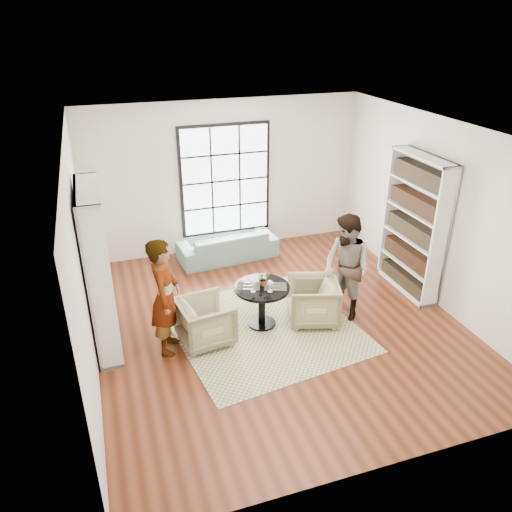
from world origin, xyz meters
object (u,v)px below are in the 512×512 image
object	(u,v)px
wine_glass_left	(253,283)
flower_centerpiece	(263,279)
wine_glass_right	(270,284)
person_left	(165,297)
person_right	(347,268)
sofa	(228,245)
pedestal_table	(262,297)
armchair_right	(313,301)
armchair_left	(206,322)

from	to	relation	value
wine_glass_left	flower_centerpiece	bearing A→B (deg)	35.04
wine_glass_left	wine_glass_right	distance (m)	0.25
person_left	person_right	distance (m)	2.82
wine_glass_left	flower_centerpiece	xyz separation A→B (m)	(0.21, 0.15, -0.05)
sofa	person_right	size ratio (longest dim) A/B	1.13
pedestal_table	armchair_right	world-z (taller)	armchair_right
person_left	wine_glass_left	bearing A→B (deg)	-69.46
flower_centerpiece	wine_glass_left	bearing A→B (deg)	-144.96
sofa	wine_glass_right	bearing A→B (deg)	83.31
sofa	wine_glass_left	size ratio (longest dim) A/B	9.06
sofa	person_left	xyz separation A→B (m)	(-1.60, -2.60, 0.59)
armchair_left	wine_glass_right	bearing A→B (deg)	-99.78
sofa	flower_centerpiece	distance (m)	2.45
pedestal_table	sofa	distance (m)	2.46
sofa	wine_glass_right	world-z (taller)	wine_glass_right
armchair_right	wine_glass_left	size ratio (longest dim) A/B	3.65
sofa	wine_glass_left	distance (m)	2.62
sofa	armchair_right	size ratio (longest dim) A/B	2.48
wine_glass_right	flower_centerpiece	world-z (taller)	flower_centerpiece
armchair_left	person_right	xyz separation A→B (m)	(2.27, 0.02, 0.51)
sofa	wine_glass_left	world-z (taller)	wine_glass_left
person_right	flower_centerpiece	size ratio (longest dim) A/B	8.17
person_left	wine_glass_left	xyz separation A→B (m)	(1.30, 0.06, -0.03)
flower_centerpiece	person_right	bearing A→B (deg)	-8.01
armchair_left	person_right	size ratio (longest dim) A/B	0.44
pedestal_table	sofa	xyz separation A→B (m)	(0.13, 2.44, -0.22)
person_left	wine_glass_left	size ratio (longest dim) A/B	8.19
sofa	wine_glass_left	xyz separation A→B (m)	(-0.30, -2.54, 0.56)
wine_glass_right	person_right	bearing A→B (deg)	1.99
armchair_left	armchair_right	bearing A→B (deg)	-97.61
person_right	flower_centerpiece	bearing A→B (deg)	-113.86
wine_glass_left	pedestal_table	bearing A→B (deg)	29.31
armchair_right	person_right	distance (m)	0.74
pedestal_table	person_left	size ratio (longest dim) A/B	0.49
pedestal_table	wine_glass_right	xyz separation A→B (m)	(0.06, -0.18, 0.33)
armchair_right	wine_glass_left	distance (m)	1.08
wine_glass_right	armchair_left	bearing A→B (deg)	178.36
wine_glass_left	wine_glass_right	bearing A→B (deg)	-19.45
pedestal_table	wine_glass_right	world-z (taller)	wine_glass_right
wine_glass_right	armchair_right	bearing A→B (deg)	3.48
armchair_right	flower_centerpiece	bearing A→B (deg)	-86.75
person_left	sofa	bearing A→B (deg)	-13.56
armchair_right	person_left	size ratio (longest dim) A/B	0.45
armchair_left	flower_centerpiece	xyz separation A→B (m)	(0.96, 0.20, 0.44)
person_right	wine_glass_left	distance (m)	1.52
wine_glass_left	wine_glass_right	world-z (taller)	wine_glass_left
armchair_left	wine_glass_left	bearing A→B (deg)	-93.96
person_left	wine_glass_right	xyz separation A→B (m)	(1.54, -0.03, -0.05)
armchair_left	person_right	world-z (taller)	person_right
person_right	wine_glass_left	xyz separation A→B (m)	(-1.52, 0.04, -0.02)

